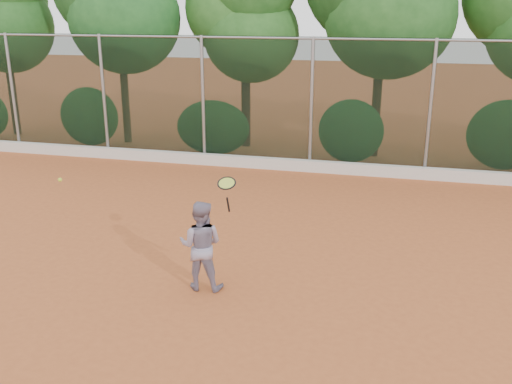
# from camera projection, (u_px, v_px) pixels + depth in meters

# --- Properties ---
(ground) EXTENTS (80.00, 80.00, 0.00)m
(ground) POSITION_uv_depth(u_px,v_px,m) (241.00, 286.00, 9.04)
(ground) COLOR #AE5529
(ground) RESTS_ON ground
(concrete_curb) EXTENTS (24.00, 0.20, 0.30)m
(concrete_curb) POSITION_uv_depth(u_px,v_px,m) (309.00, 166.00, 15.28)
(concrete_curb) COLOR silver
(concrete_curb) RESTS_ON ground
(tennis_player) EXTENTS (0.73, 0.59, 1.43)m
(tennis_player) POSITION_uv_depth(u_px,v_px,m) (201.00, 245.00, 8.78)
(tennis_player) COLOR gray
(tennis_player) RESTS_ON ground
(chainlink_fence) EXTENTS (24.09, 0.09, 3.50)m
(chainlink_fence) POSITION_uv_depth(u_px,v_px,m) (311.00, 101.00, 14.92)
(chainlink_fence) COLOR black
(chainlink_fence) RESTS_ON ground
(foliage_backdrop) EXTENTS (23.70, 3.63, 7.55)m
(foliage_backdrop) POSITION_uv_depth(u_px,v_px,m) (306.00, 0.00, 16.09)
(foliage_backdrop) COLOR #442C1A
(foliage_backdrop) RESTS_ON ground
(tennis_racket) EXTENTS (0.29, 0.27, 0.55)m
(tennis_racket) POSITION_uv_depth(u_px,v_px,m) (227.00, 186.00, 8.26)
(tennis_racket) COLOR black
(tennis_racket) RESTS_ON ground
(tennis_ball_in_flight) EXTENTS (0.06, 0.06, 0.06)m
(tennis_ball_in_flight) POSITION_uv_depth(u_px,v_px,m) (60.00, 180.00, 8.47)
(tennis_ball_in_flight) COLOR #BBD530
(tennis_ball_in_flight) RESTS_ON ground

